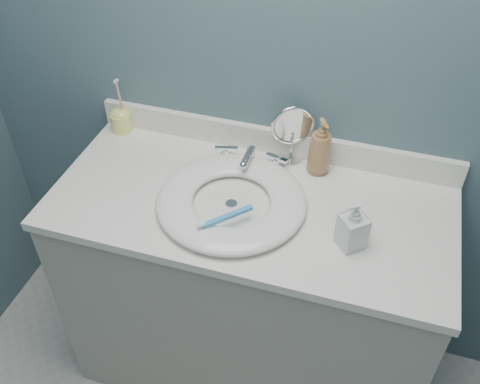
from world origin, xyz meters
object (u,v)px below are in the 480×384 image
at_px(makeup_mirror, 292,132).
at_px(toothbrush_holder, 121,119).
at_px(soap_bottle_amber, 320,147).
at_px(soap_bottle_clear, 353,225).

height_order(makeup_mirror, toothbrush_holder, makeup_mirror).
height_order(makeup_mirror, soap_bottle_amber, makeup_mirror).
relative_size(makeup_mirror, toothbrush_holder, 1.02).
distance_m(makeup_mirror, toothbrush_holder, 0.61).
xyz_separation_m(makeup_mirror, soap_bottle_amber, (0.10, -0.03, -0.02)).
bearing_deg(soap_bottle_clear, toothbrush_holder, -150.88).
distance_m(soap_bottle_amber, soap_bottle_clear, 0.33).
bearing_deg(toothbrush_holder, soap_bottle_amber, -1.52).
bearing_deg(toothbrush_holder, soap_bottle_clear, -20.01).
bearing_deg(makeup_mirror, soap_bottle_amber, -40.30).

